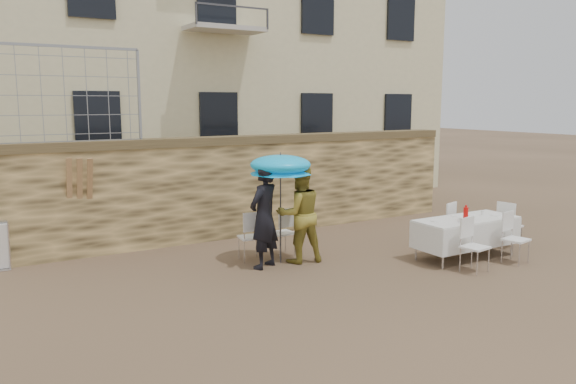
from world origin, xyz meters
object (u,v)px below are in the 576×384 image
umbrella (280,168)px  woman_dress (299,214)px  banquet_table (467,221)px  table_chair_front_left (475,246)px  soda_bottle (466,214)px  couple_chair_left (251,236)px  man_suit (264,216)px  table_chair_back (443,224)px  table_chair_side (510,224)px  couple_chair_right (283,231)px  table_chair_front_right (516,238)px

umbrella → woman_dress: bearing=-15.9°
banquet_table → table_chair_front_left: bearing=-128.7°
banquet_table → soda_bottle: soda_bottle is taller
couple_chair_left → man_suit: bearing=98.1°
woman_dress → table_chair_back: woman_dress is taller
umbrella → banquet_table: (3.27, -1.48, -1.06)m
table_chair_back → soda_bottle: bearing=50.4°
umbrella → soda_bottle: umbrella is taller
umbrella → table_chair_front_left: 3.72m
table_chair_side → soda_bottle: bearing=88.7°
man_suit → couple_chair_left: man_suit is taller
couple_chair_left → table_chair_side: size_ratio=1.00×
man_suit → table_chair_side: (5.07, -1.28, -0.47)m
umbrella → table_chair_side: bearing=-16.5°
soda_bottle → table_chair_side: soda_bottle is taller
table_chair_back → table_chair_side: (1.20, -0.70, 0.00)m
couple_chair_left → umbrella: bearing=139.7°
woman_dress → table_chair_back: 3.21m
soda_bottle → umbrella: bearing=152.0°
couple_chair_right → table_chair_side: same height
woman_dress → couple_chair_left: woman_dress is taller
soda_bottle → table_chair_back: size_ratio=0.27×
couple_chair_right → soda_bottle: (2.77, -2.08, 0.43)m
man_suit → umbrella: (0.40, 0.10, 0.83)m
man_suit → table_chair_front_right: man_suit is taller
soda_bottle → banquet_table: bearing=36.9°
soda_bottle → table_chair_front_left: bearing=-123.7°
soda_bottle → table_chair_back: 1.11m
woman_dress → soda_bottle: woman_dress is taller
banquet_table → soda_bottle: (-0.20, -0.15, 0.17)m
woman_dress → couple_chair_right: bearing=-75.3°
umbrella → table_chair_back: 3.77m
table_chair_side → table_chair_front_right: bearing=123.1°
couple_chair_left → table_chair_front_left: 4.08m
woman_dress → soda_bottle: size_ratio=7.06×
table_chair_front_right → couple_chair_left: bearing=136.4°
man_suit → table_chair_side: 5.25m
couple_chair_left → couple_chair_right: same height
woman_dress → table_chair_side: bearing=173.0°
woman_dress → soda_bottle: bearing=160.2°
woman_dress → table_chair_side: (4.32, -1.28, -0.44)m
couple_chair_right → banquet_table: size_ratio=0.46×
umbrella → couple_chair_left: umbrella is taller
table_chair_side → man_suit: bearing=65.6°
umbrella → banquet_table: 3.75m
woman_dress → couple_chair_right: 0.70m
woman_dress → table_chair_front_left: bearing=147.0°
soda_bottle → man_suit: bearing=156.2°
table_chair_front_left → table_chair_side: same height
umbrella → man_suit: bearing=-166.0°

